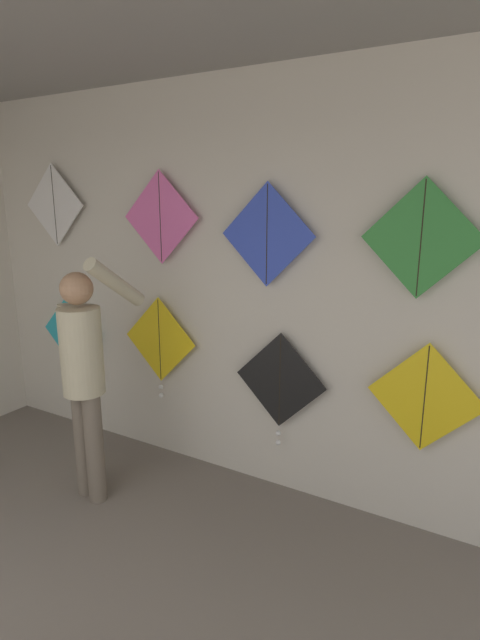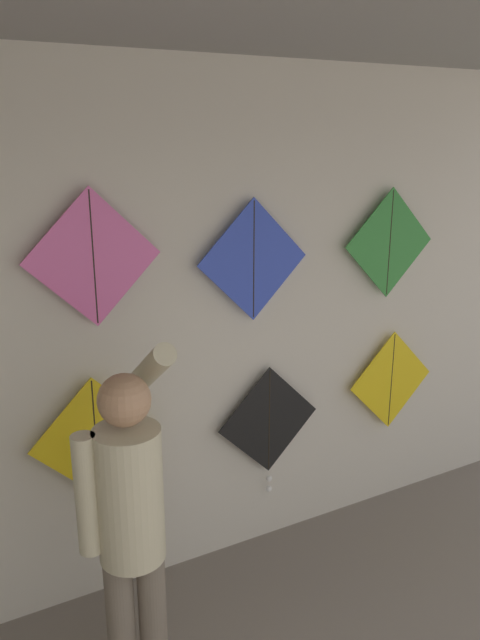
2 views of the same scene
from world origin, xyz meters
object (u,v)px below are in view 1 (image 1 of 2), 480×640
kite_2 (280,383)px  kite_4 (54,205)px  kite_0 (72,335)px  kite_7 (421,239)px  kite_6 (267,235)px  kite_1 (160,342)px  kite_3 (425,398)px  shopkeeper (84,367)px  kite_5 (160,217)px

kite_2 → kite_4: 2.37m
kite_0 → kite_7: size_ratio=1.31×
kite_2 → kite_6: 0.99m
kite_1 → kite_7: (1.85, 0.00, 0.86)m
kite_3 → kite_6: bearing=180.0°
shopkeeper → kite_7: size_ratio=2.52×
kite_4 → shopkeeper: bearing=-35.3°
kite_2 → kite_4: (-2.07, 0.00, 1.15)m
kite_0 → kite_7: kite_7 is taller
kite_0 → kite_6: kite_6 is taller
kite_6 → kite_7: 0.94m
kite_1 → kite_6: kite_6 is taller
shopkeeper → kite_1: 0.70m
shopkeeper → kite_1: bearing=96.0°
kite_5 → kite_6: (0.86, 0.00, -0.09)m
kite_6 → shopkeeper: bearing=-144.0°
kite_1 → kite_5: bearing=0.5°
kite_3 → kite_4: size_ratio=1.00×
kite_7 → shopkeeper: bearing=-159.8°
shopkeeper → kite_6: 1.46m
kite_6 → kite_1: bearing=-180.0°
kite_4 → kite_0: bearing=-0.5°
kite_1 → kite_7: size_ratio=1.21×
kite_4 → kite_5: bearing=0.0°
kite_2 → kite_3: kite_3 is taller
kite_6 → kite_4: bearing=180.0°
kite_3 → kite_5: kite_5 is taller
kite_3 → kite_6: 1.36m
kite_3 → kite_5: size_ratio=1.00×
kite_0 → kite_5: size_ratio=1.31×
kite_1 → kite_7: 2.04m
kite_4 → kite_6: bearing=0.0°
kite_3 → kite_5: (-1.89, 0.00, 0.98)m
kite_2 → kite_6: (-0.11, 0.00, 0.98)m
kite_4 → kite_5: kite_4 is taller
kite_2 → kite_6: kite_6 is taller
kite_0 → kite_1: size_ratio=1.09×
kite_1 → kite_5: (0.05, 0.00, 0.94)m
kite_0 → kite_5: 1.45m
kite_1 → kite_5: kite_5 is taller
kite_5 → kite_1: bearing=-179.5°
kite_4 → kite_2: bearing=-0.0°
kite_0 → kite_2: (2.00, 0.00, -0.05)m
kite_2 → kite_3: (0.92, 0.00, 0.09)m
kite_3 → kite_4: kite_4 is taller
kite_0 → kite_1: bearing=0.0°
kite_2 → kite_1: bearing=180.0°
kite_4 → kite_5: (1.10, 0.00, -0.08)m
kite_1 → kite_2: 1.03m
kite_2 → kite_5: 1.45m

